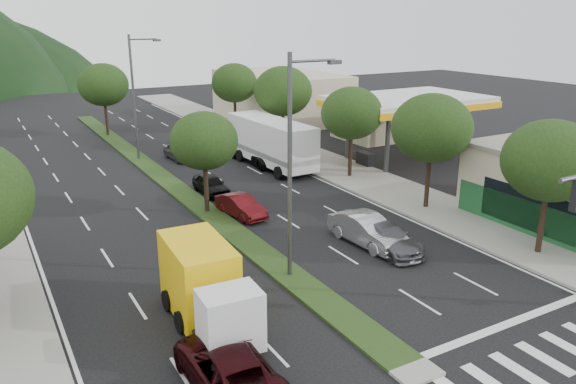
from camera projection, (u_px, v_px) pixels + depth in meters
ground at (407, 367)px, 19.04m from camera, size 160.00×160.00×0.00m
sidewalk_right at (318, 161)px, 45.63m from camera, size 5.00×90.00×0.15m
median at (157, 173)px, 42.20m from camera, size 1.60×56.00×0.12m
gas_canopy at (408, 104)px, 44.85m from camera, size 12.20×8.20×5.25m
bldg_right_far at (280, 96)px, 63.91m from camera, size 10.00×16.00×5.20m
tree_r_a at (551, 161)px, 26.58m from camera, size 4.60×4.60×6.63m
tree_r_b at (432, 128)px, 33.14m from camera, size 4.80×4.80×6.94m
tree_r_c at (352, 113)px, 39.85m from camera, size 4.40×4.40×6.48m
tree_r_d at (283, 91)px, 47.99m from camera, size 5.00×5.00×7.17m
tree_r_e at (234, 83)px, 56.36m from camera, size 4.60×4.60×6.71m
tree_med_near at (204, 141)px, 32.61m from camera, size 4.00×4.00×6.02m
tree_med_far at (103, 85)px, 53.95m from camera, size 4.80×4.80×6.94m
streetlight_near at (294, 157)px, 24.08m from camera, size 2.60×0.25×10.00m
streetlight_mid at (136, 92)px, 44.77m from camera, size 2.60×0.25×10.00m
sedan_silver at (367, 230)px, 29.04m from camera, size 2.00×4.86×1.56m
suv_maroon at (228, 368)px, 17.77m from camera, size 2.65×5.42×1.48m
car_queue_a at (211, 184)px, 37.34m from camera, size 1.56×3.78×1.28m
car_queue_b at (387, 238)px, 28.34m from camera, size 2.04×4.70×1.34m
car_queue_c at (241, 206)px, 33.13m from camera, size 1.88×4.03×1.28m
car_queue_d at (265, 155)px, 44.59m from camera, size 2.65×5.53×1.52m
car_queue_e at (179, 152)px, 46.22m from camera, size 1.77×3.95×1.32m
box_truck at (205, 288)px, 21.42m from camera, size 2.72×6.33×3.06m
motorhome at (271, 142)px, 43.74m from camera, size 3.34×9.73×3.70m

